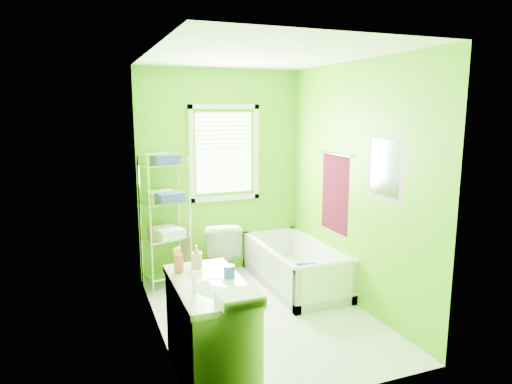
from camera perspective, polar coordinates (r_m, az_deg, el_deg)
name	(u,v)px	position (r m, az deg, el deg)	size (l,w,h in m)	color
ground	(262,314)	(4.91, 0.82, -15.04)	(2.90, 2.90, 0.00)	silver
room_envelope	(263,167)	(4.47, 0.87, 3.18)	(2.14, 2.94, 2.62)	#4DA107
window	(224,148)	(5.81, -3.97, 5.50)	(0.92, 0.05, 1.22)	white
door	(181,265)	(3.36, -9.36, -8.99)	(0.09, 0.80, 2.00)	white
right_wall_decor	(354,184)	(4.96, 12.10, 1.03)	(0.04, 1.48, 1.17)	#410716
bathtub	(295,271)	(5.62, 4.90, -9.87)	(0.75, 1.61, 0.52)	white
toilet	(221,250)	(5.70, -4.38, -7.29)	(0.42, 0.74, 0.76)	white
vanity	(210,326)	(3.75, -5.71, -16.38)	(0.54, 1.10, 1.00)	white
wire_shelf_unit	(166,207)	(5.48, -11.18, -1.79)	(0.59, 0.49, 1.59)	silver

